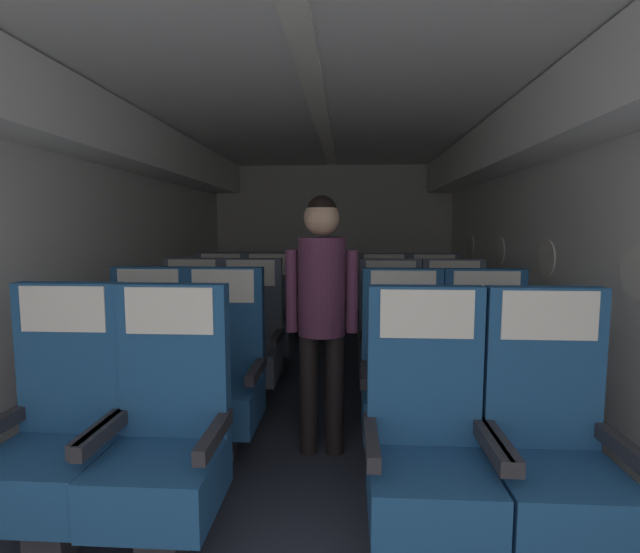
{
  "coord_description": "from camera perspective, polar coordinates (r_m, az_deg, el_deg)",
  "views": [
    {
      "loc": [
        0.21,
        -0.27,
        1.37
      ],
      "look_at": [
        -0.04,
        3.85,
        0.94
      ],
      "focal_mm": 26.04,
      "sensor_mm": 36.0,
      "label": 1
    }
  ],
  "objects": [
    {
      "name": "ground",
      "position": [
        3.56,
        -0.16,
        -16.8
      ],
      "size": [
        3.44,
        6.41,
        0.02
      ],
      "primitive_type": "cube",
      "color": "#2D3342"
    },
    {
      "name": "seat_d_left_aisle",
      "position": [
        4.45,
        -6.44,
        -5.62
      ],
      "size": [
        0.5,
        0.47,
        1.13
      ],
      "color": "#38383D",
      "rests_on": "ground"
    },
    {
      "name": "seat_c_left_window",
      "position": [
        3.8,
        -15.65,
        -7.84
      ],
      "size": [
        0.5,
        0.47,
        1.13
      ],
      "color": "#38383D",
      "rests_on": "ground"
    },
    {
      "name": "seat_c_right_window",
      "position": [
        3.59,
        8.67,
        -8.5
      ],
      "size": [
        0.5,
        0.47,
        1.13
      ],
      "color": "#38383D",
      "rests_on": "ground"
    },
    {
      "name": "seat_a_left_window",
      "position": [
        2.37,
        -29.57,
        -17.01
      ],
      "size": [
        0.5,
        0.47,
        1.13
      ],
      "color": "#38383D",
      "rests_on": "ground"
    },
    {
      "name": "seat_d_right_aisle",
      "position": [
        4.46,
        13.9,
        -5.73
      ],
      "size": [
        0.5,
        0.47,
        1.13
      ],
      "color": "#38383D",
      "rests_on": "ground"
    },
    {
      "name": "seat_c_left_aisle",
      "position": [
        3.65,
        -8.68,
        -8.26
      ],
      "size": [
        0.5,
        0.47,
        1.13
      ],
      "color": "#38383D",
      "rests_on": "ground"
    },
    {
      "name": "seat_c_right_aisle",
      "position": [
        3.68,
        16.24,
        -8.29
      ],
      "size": [
        0.5,
        0.47,
        1.13
      ],
      "color": "#38383D",
      "rests_on": "ground"
    },
    {
      "name": "seat_b_right_aisle",
      "position": [
        2.89,
        19.88,
        -12.4
      ],
      "size": [
        0.5,
        0.47,
        1.13
      ],
      "color": "#38383D",
      "rests_on": "ground"
    },
    {
      "name": "fuselage_shell",
      "position": [
        3.55,
        0.11,
        9.96
      ],
      "size": [
        3.32,
        6.06,
        2.26
      ],
      "color": "silver",
      "rests_on": "ground"
    },
    {
      "name": "seat_d_right_window",
      "position": [
        4.41,
        7.85,
        -5.74
      ],
      "size": [
        0.5,
        0.47,
        1.13
      ],
      "color": "#38383D",
      "rests_on": "ground"
    },
    {
      "name": "seat_b_left_aisle",
      "position": [
        2.88,
        -12.09,
        -12.19
      ],
      "size": [
        0.5,
        0.47,
        1.13
      ],
      "color": "#38383D",
      "rests_on": "ground"
    },
    {
      "name": "flight_attendant",
      "position": [
        2.75,
        0.22,
        -2.65
      ],
      "size": [
        0.43,
        0.28,
        1.56
      ],
      "rotation": [
        0.0,
        0.0,
        -0.0
      ],
      "color": "black",
      "rests_on": "ground"
    },
    {
      "name": "seat_b_left_window",
      "position": [
        3.04,
        -20.67,
        -11.5
      ],
      "size": [
        0.5,
        0.47,
        1.13
      ],
      "color": "#38383D",
      "rests_on": "ground"
    },
    {
      "name": "seat_d_left_window",
      "position": [
        4.55,
        -12.25,
        -5.45
      ],
      "size": [
        0.5,
        0.47,
        1.13
      ],
      "color": "#38383D",
      "rests_on": "ground"
    },
    {
      "name": "seat_b_right_window",
      "position": [
        2.79,
        10.18,
        -12.76
      ],
      "size": [
        0.5,
        0.47,
        1.13
      ],
      "color": "#38383D",
      "rests_on": "ground"
    },
    {
      "name": "seat_a_left_aisle",
      "position": [
        2.15,
        -18.47,
        -18.94
      ],
      "size": [
        0.5,
        0.47,
        1.13
      ],
      "color": "#38383D",
      "rests_on": "ground"
    },
    {
      "name": "seat_a_right_aisle",
      "position": [
        2.16,
        26.65,
        -19.14
      ],
      "size": [
        0.5,
        0.47,
        1.13
      ],
      "color": "#38383D",
      "rests_on": "ground"
    },
    {
      "name": "seat_a_right_window",
      "position": [
        2.03,
        13.05,
        -20.33
      ],
      "size": [
        0.5,
        0.47,
        1.13
      ],
      "color": "#38383D",
      "rests_on": "ground"
    }
  ]
}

